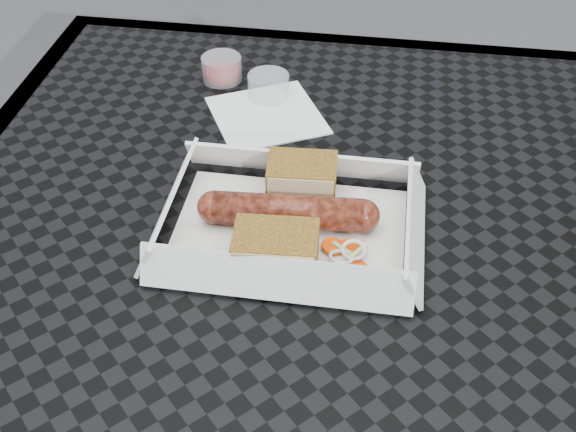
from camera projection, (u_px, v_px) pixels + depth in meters
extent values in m
cube|color=black|center=(317.00, 234.00, 0.71)|extent=(0.80, 0.80, 0.01)
cube|color=black|center=(351.00, 50.00, 1.00)|extent=(0.80, 0.03, 0.03)
cylinder|color=black|center=(136.00, 234.00, 1.25)|extent=(0.03, 0.03, 0.73)
cylinder|color=black|center=(551.00, 279.00, 1.17)|extent=(0.03, 0.03, 0.73)
cube|color=white|center=(290.00, 231.00, 0.70)|extent=(0.22, 0.15, 0.00)
cylinder|color=maroon|center=(288.00, 211.00, 0.69)|extent=(0.15, 0.04, 0.03)
sphere|color=maroon|center=(363.00, 216.00, 0.68)|extent=(0.03, 0.03, 0.03)
sphere|color=maroon|center=(214.00, 207.00, 0.69)|extent=(0.03, 0.03, 0.03)
cube|color=olive|center=(302.00, 180.00, 0.72)|extent=(0.07, 0.05, 0.04)
cube|color=olive|center=(276.00, 250.00, 0.65)|extent=(0.08, 0.06, 0.04)
cylinder|color=#EF4B0A|center=(342.00, 255.00, 0.67)|extent=(0.02, 0.02, 0.00)
torus|color=white|center=(350.00, 260.00, 0.66)|extent=(0.02, 0.02, 0.00)
cube|color=#B2D17F|center=(354.00, 255.00, 0.67)|extent=(0.02, 0.02, 0.00)
cube|color=white|center=(267.00, 115.00, 0.85)|extent=(0.16, 0.16, 0.00)
cylinder|color=maroon|center=(222.00, 68.00, 0.90)|extent=(0.05, 0.05, 0.03)
cylinder|color=silver|center=(269.00, 86.00, 0.87)|extent=(0.05, 0.05, 0.03)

